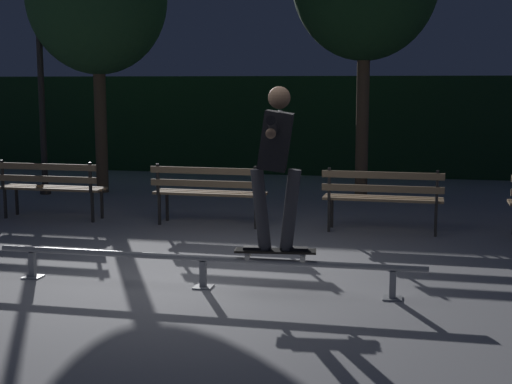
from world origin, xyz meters
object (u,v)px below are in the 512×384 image
skateboarder (276,154)px  skateboard (275,251)px  park_bench_right_center (383,194)px  park_bench_left_center (208,188)px  lamp_post_left (40,56)px  park_bench_leftmost (50,184)px  grind_rail (203,262)px

skateboarder → skateboard: bearing=-173.3°
skateboard → park_bench_right_center: bearing=74.1°
park_bench_left_center → lamp_post_left: 4.81m
skateboard → park_bench_left_center: park_bench_left_center is taller
park_bench_leftmost → skateboard: bearing=-38.0°
skateboarder → park_bench_right_center: (0.88, 3.09, -0.80)m
park_bench_leftmost → park_bench_left_center: size_ratio=1.00×
lamp_post_left → park_bench_right_center: bearing=-20.7°
skateboard → park_bench_right_center: (0.88, 3.09, 0.14)m
lamp_post_left → park_bench_left_center: bearing=-31.9°
park_bench_leftmost → grind_rail: bearing=-43.7°
grind_rail → lamp_post_left: 7.42m
grind_rail → lamp_post_left: size_ratio=1.11×
grind_rail → skateboarder: skateboarder is taller
park_bench_leftmost → skateboarder: bearing=-38.0°
skateboard → skateboarder: bearing=6.7°
park_bench_leftmost → lamp_post_left: 3.30m
lamp_post_left → skateboard: bearing=-45.7°
grind_rail → park_bench_right_center: (1.60, 3.09, 0.28)m
grind_rail → lamp_post_left: bearing=130.1°
park_bench_right_center → lamp_post_left: 6.86m
park_bench_leftmost → park_bench_right_center: 4.84m
skateboard → skateboarder: skateboarder is taller
grind_rail → park_bench_leftmost: park_bench_leftmost is taller
park_bench_leftmost → park_bench_right_center: size_ratio=1.00×
park_bench_right_center → lamp_post_left: size_ratio=0.41×
grind_rail → park_bench_right_center: 3.50m
skateboard → lamp_post_left: 7.85m
park_bench_leftmost → park_bench_left_center: (2.42, 0.00, 0.00)m
skateboarder → park_bench_left_center: skateboarder is taller
skateboard → skateboarder: size_ratio=0.51×
skateboard → lamp_post_left: (-5.28, 5.42, 2.08)m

